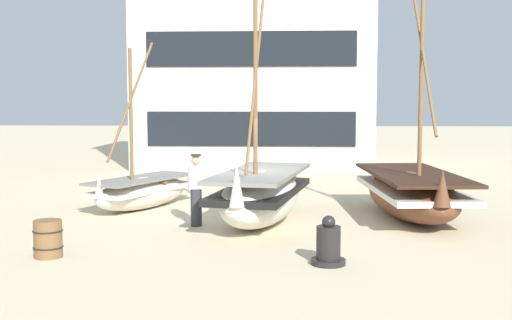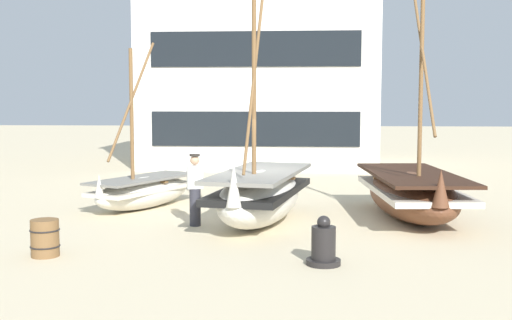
{
  "view_description": "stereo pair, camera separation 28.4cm",
  "coord_description": "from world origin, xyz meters",
  "px_view_note": "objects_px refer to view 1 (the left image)",
  "views": [
    {
      "loc": [
        0.86,
        -15.21,
        2.9
      ],
      "look_at": [
        0.0,
        1.0,
        1.4
      ],
      "focal_mm": 44.6,
      "sensor_mm": 36.0,
      "label": 1
    },
    {
      "loc": [
        1.14,
        -15.19,
        2.9
      ],
      "look_at": [
        0.0,
        1.0,
        1.4
      ],
      "focal_mm": 44.6,
      "sensor_mm": 36.0,
      "label": 2
    }
  ],
  "objects_px": {
    "fishing_boat_near_left": "(261,195)",
    "fishing_boat_centre_large": "(412,193)",
    "fishing_boat_far_right": "(143,191)",
    "wooden_barrel": "(48,239)",
    "fisherman_by_hull": "(196,191)",
    "harbor_building_main": "(255,55)",
    "capstan_winch": "(328,245)"
  },
  "relations": [
    {
      "from": "fishing_boat_near_left",
      "to": "fishing_boat_centre_large",
      "type": "distance_m",
      "value": 3.85
    },
    {
      "from": "fishing_boat_far_right",
      "to": "wooden_barrel",
      "type": "bearing_deg",
      "value": -95.29
    },
    {
      "from": "fisherman_by_hull",
      "to": "wooden_barrel",
      "type": "relative_size",
      "value": 2.41
    },
    {
      "from": "fishing_boat_far_right",
      "to": "wooden_barrel",
      "type": "relative_size",
      "value": 6.43
    },
    {
      "from": "fishing_boat_far_right",
      "to": "wooden_barrel",
      "type": "distance_m",
      "value": 5.5
    },
    {
      "from": "fishing_boat_centre_large",
      "to": "harbor_building_main",
      "type": "bearing_deg",
      "value": 109.13
    },
    {
      "from": "fishing_boat_centre_large",
      "to": "harbor_building_main",
      "type": "xyz_separation_m",
      "value": [
        -4.63,
        13.35,
        4.37
      ]
    },
    {
      "from": "fishing_boat_far_right",
      "to": "capstan_winch",
      "type": "distance_m",
      "value": 7.39
    },
    {
      "from": "fisherman_by_hull",
      "to": "harbor_building_main",
      "type": "xyz_separation_m",
      "value": [
        0.58,
        14.67,
        4.17
      ]
    },
    {
      "from": "fishing_boat_near_left",
      "to": "capstan_winch",
      "type": "distance_m",
      "value": 3.96
    },
    {
      "from": "fishing_boat_near_left",
      "to": "fisherman_by_hull",
      "type": "relative_size",
      "value": 3.31
    },
    {
      "from": "fishing_boat_far_right",
      "to": "wooden_barrel",
      "type": "xyz_separation_m",
      "value": [
        -0.51,
        -5.47,
        -0.14
      ]
    },
    {
      "from": "harbor_building_main",
      "to": "wooden_barrel",
      "type": "bearing_deg",
      "value": -99.28
    },
    {
      "from": "fishing_boat_centre_large",
      "to": "fishing_boat_near_left",
      "type": "bearing_deg",
      "value": -165.14
    },
    {
      "from": "fishing_boat_centre_large",
      "to": "fishing_boat_far_right",
      "type": "height_order",
      "value": "fishing_boat_centre_large"
    },
    {
      "from": "fishing_boat_far_right",
      "to": "harbor_building_main",
      "type": "bearing_deg",
      "value": 78.98
    },
    {
      "from": "fisherman_by_hull",
      "to": "capstan_winch",
      "type": "xyz_separation_m",
      "value": [
        2.87,
        -3.36,
        -0.49
      ]
    },
    {
      "from": "fishing_boat_near_left",
      "to": "fishing_boat_centre_large",
      "type": "xyz_separation_m",
      "value": [
        3.72,
        0.99,
        -0.07
      ]
    },
    {
      "from": "fishing_boat_near_left",
      "to": "fisherman_by_hull",
      "type": "bearing_deg",
      "value": -167.38
    },
    {
      "from": "fishing_boat_centre_large",
      "to": "fisherman_by_hull",
      "type": "relative_size",
      "value": 3.7
    },
    {
      "from": "fishing_boat_centre_large",
      "to": "wooden_barrel",
      "type": "height_order",
      "value": "fishing_boat_centre_large"
    },
    {
      "from": "fishing_boat_near_left",
      "to": "wooden_barrel",
      "type": "distance_m",
      "value": 5.16
    },
    {
      "from": "capstan_winch",
      "to": "fisherman_by_hull",
      "type": "bearing_deg",
      "value": 130.43
    },
    {
      "from": "fishing_boat_far_right",
      "to": "capstan_winch",
      "type": "relative_size",
      "value": 5.08
    },
    {
      "from": "fishing_boat_near_left",
      "to": "capstan_winch",
      "type": "relative_size",
      "value": 6.29
    },
    {
      "from": "fishing_boat_near_left",
      "to": "fishing_boat_far_right",
      "type": "relative_size",
      "value": 1.24
    },
    {
      "from": "capstan_winch",
      "to": "fishing_boat_centre_large",
      "type": "bearing_deg",
      "value": 63.38
    },
    {
      "from": "fishing_boat_near_left",
      "to": "fishing_boat_centre_large",
      "type": "height_order",
      "value": "fishing_boat_centre_large"
    },
    {
      "from": "fishing_boat_centre_large",
      "to": "wooden_barrel",
      "type": "xyz_separation_m",
      "value": [
        -7.54,
        -4.44,
        -0.29
      ]
    },
    {
      "from": "fisherman_by_hull",
      "to": "capstan_winch",
      "type": "relative_size",
      "value": 1.9
    },
    {
      "from": "fishing_boat_near_left",
      "to": "capstan_winch",
      "type": "xyz_separation_m",
      "value": [
        1.37,
        -3.7,
        -0.36
      ]
    },
    {
      "from": "harbor_building_main",
      "to": "fishing_boat_near_left",
      "type": "bearing_deg",
      "value": -86.36
    }
  ]
}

